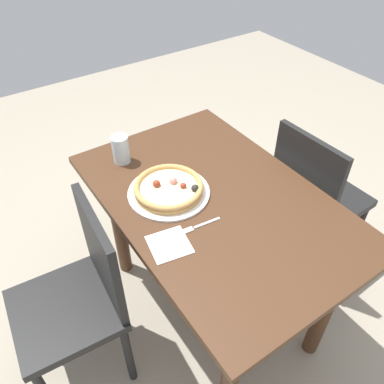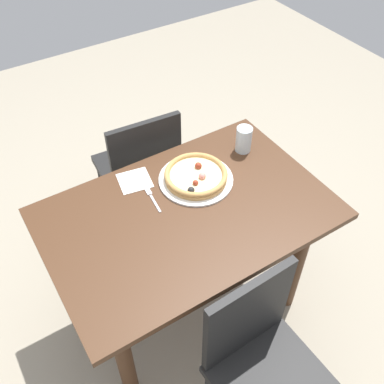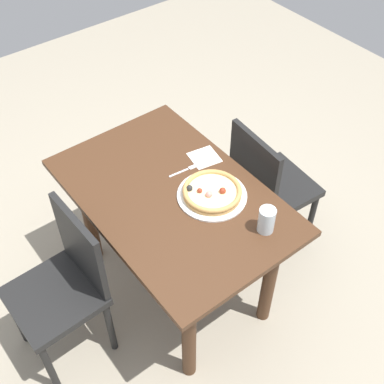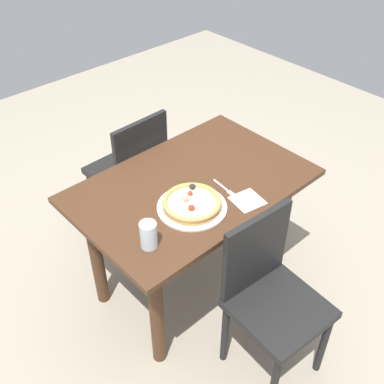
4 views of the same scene
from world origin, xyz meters
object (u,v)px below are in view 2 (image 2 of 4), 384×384
(chair_near, at_px, (263,364))
(chair_far, at_px, (140,170))
(fork, at_px, (152,197))
(napkin, at_px, (135,181))
(plate, at_px, (196,179))
(drinking_glass, at_px, (244,139))
(dining_table, at_px, (188,233))
(pizza, at_px, (196,175))

(chair_near, bearing_deg, chair_far, -96.87)
(chair_far, bearing_deg, fork, -104.40)
(chair_near, height_order, napkin, chair_near)
(plate, distance_m, drinking_glass, 0.32)
(dining_table, xyz_separation_m, pizza, (0.13, 0.14, 0.17))
(plate, distance_m, napkin, 0.28)
(plate, bearing_deg, fork, 176.96)
(dining_table, bearing_deg, chair_far, 83.84)
(chair_far, bearing_deg, chair_near, -90.58)
(chair_far, bearing_deg, pizza, -77.72)
(pizza, bearing_deg, dining_table, -132.65)
(dining_table, bearing_deg, plate, 47.44)
(dining_table, distance_m, plate, 0.24)
(dining_table, distance_m, fork, 0.23)
(chair_far, xyz_separation_m, fork, (-0.16, -0.45, 0.27))
(dining_table, height_order, drinking_glass, drinking_glass)
(chair_far, distance_m, pizza, 0.56)
(chair_near, xyz_separation_m, fork, (-0.05, 0.76, 0.27))
(pizza, bearing_deg, chair_near, -102.95)
(chair_far, bearing_deg, dining_table, -91.64)
(pizza, xyz_separation_m, drinking_glass, (0.31, 0.06, 0.03))
(pizza, bearing_deg, napkin, 148.54)
(dining_table, height_order, chair_far, chair_far)
(fork, relative_size, drinking_glass, 1.29)
(plate, bearing_deg, chair_near, -102.98)
(chair_near, distance_m, pizza, 0.82)
(plate, bearing_deg, chair_far, 97.85)
(chair_near, distance_m, chair_far, 1.22)
(pizza, bearing_deg, drinking_glass, 11.00)
(fork, bearing_deg, chair_near, -170.06)
(napkin, bearing_deg, chair_near, -85.95)
(plate, relative_size, pizza, 1.18)
(pizza, bearing_deg, fork, 176.67)
(chair_near, height_order, chair_far, same)
(drinking_glass, relative_size, napkin, 0.92)
(pizza, distance_m, napkin, 0.28)
(chair_near, bearing_deg, napkin, -87.72)
(napkin, bearing_deg, plate, -31.21)
(fork, height_order, drinking_glass, drinking_glass)
(plate, bearing_deg, drinking_glass, 10.83)
(dining_table, bearing_deg, chair_near, -94.03)
(napkin, bearing_deg, dining_table, -69.55)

